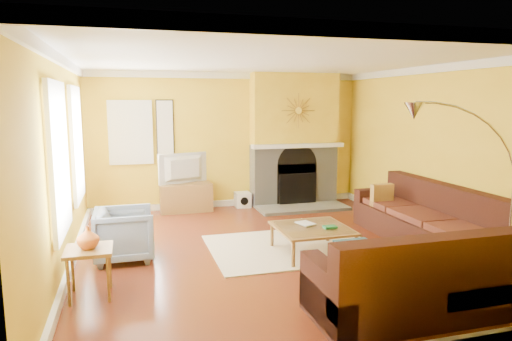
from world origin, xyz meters
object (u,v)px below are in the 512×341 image
object	(u,v)px
armchair	(125,234)
coffee_table	(312,240)
sectional_sofa	(379,229)
media_console	(186,197)
side_table	(90,273)
arc_lamp	(467,208)

from	to	relation	value
armchair	coffee_table	bearing A→B (deg)	-100.51
sectional_sofa	coffee_table	size ratio (longest dim) A/B	3.79
coffee_table	media_console	xyz separation A→B (m)	(-1.40, 3.02, 0.08)
sectional_sofa	media_console	size ratio (longest dim) A/B	3.79
side_table	arc_lamp	bearing A→B (deg)	-19.14
armchair	arc_lamp	size ratio (longest dim) A/B	0.37
sectional_sofa	armchair	distance (m)	3.43
side_table	arc_lamp	size ratio (longest dim) A/B	0.26
armchair	media_console	bearing A→B (deg)	-24.22
media_console	armchair	size ratio (longest dim) A/B	1.29
sectional_sofa	coffee_table	xyz separation A→B (m)	(-0.74, 0.53, -0.25)
sectional_sofa	media_console	world-z (taller)	sectional_sofa
side_table	sectional_sofa	bearing A→B (deg)	2.04
sectional_sofa	media_console	xyz separation A→B (m)	(-2.13, 3.56, -0.17)
sectional_sofa	side_table	size ratio (longest dim) A/B	6.89
sectional_sofa	arc_lamp	distance (m)	1.57
side_table	coffee_table	bearing A→B (deg)	12.83
coffee_table	arc_lamp	xyz separation A→B (m)	(0.86, -1.97, 0.86)
sectional_sofa	media_console	bearing A→B (deg)	120.97
media_console	arc_lamp	size ratio (longest dim) A/B	0.47
coffee_table	sectional_sofa	bearing A→B (deg)	-35.79
media_console	side_table	distance (m)	3.98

